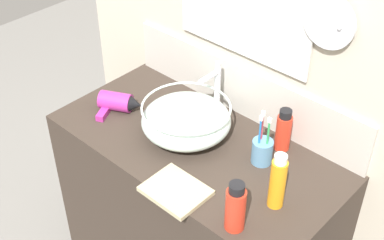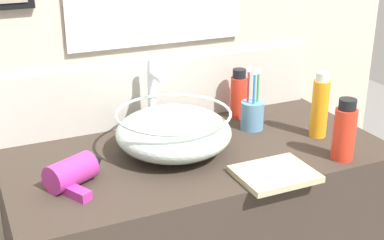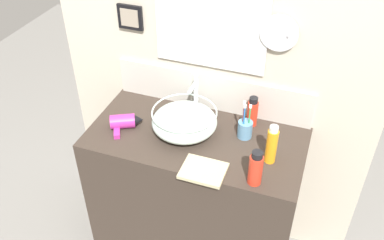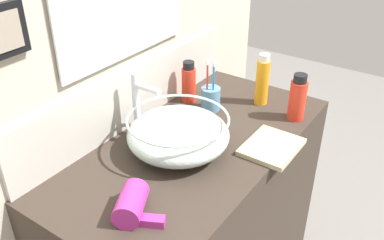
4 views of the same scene
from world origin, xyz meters
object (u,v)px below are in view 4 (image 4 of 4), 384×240
at_px(hand_towel, 272,147).
at_px(toothbrush_cup, 211,98).
at_px(glass_bowl_sink, 178,134).
at_px(spray_bottle, 189,83).
at_px(soap_dispenser, 262,80).
at_px(faucet, 139,102).
at_px(shampoo_bottle, 298,98).
at_px(hair_drier, 134,201).

bearing_deg(hand_towel, toothbrush_cup, 70.08).
height_order(glass_bowl_sink, spray_bottle, spray_bottle).
height_order(spray_bottle, soap_dispenser, soap_dispenser).
bearing_deg(hand_towel, faucet, 114.30).
bearing_deg(faucet, glass_bowl_sink, -90.00).
height_order(glass_bowl_sink, toothbrush_cup, toothbrush_cup).
relative_size(spray_bottle, hand_towel, 0.83).
bearing_deg(shampoo_bottle, hand_towel, -175.99).
distance_m(glass_bowl_sink, shampoo_bottle, 0.47).
bearing_deg(hair_drier, soap_dispenser, 0.01).
bearing_deg(toothbrush_cup, spray_bottle, 84.95).
xyz_separation_m(toothbrush_cup, hand_towel, (-0.11, -0.31, -0.04)).
height_order(faucet, toothbrush_cup, faucet).
xyz_separation_m(toothbrush_cup, soap_dispenser, (0.15, -0.13, 0.05)).
bearing_deg(spray_bottle, toothbrush_cup, -95.05).
relative_size(hair_drier, shampoo_bottle, 1.03).
xyz_separation_m(hair_drier, hand_towel, (0.48, -0.17, -0.03)).
bearing_deg(soap_dispenser, spray_bottle, 120.91).
distance_m(glass_bowl_sink, soap_dispenser, 0.45).
xyz_separation_m(spray_bottle, shampoo_bottle, (0.11, -0.40, 0.00)).
height_order(glass_bowl_sink, shampoo_bottle, shampoo_bottle).
relative_size(glass_bowl_sink, toothbrush_cup, 1.59).
height_order(glass_bowl_sink, faucet, faucet).
xyz_separation_m(faucet, spray_bottle, (0.30, 0.01, -0.05)).
relative_size(toothbrush_cup, spray_bottle, 1.24).
distance_m(glass_bowl_sink, toothbrush_cup, 0.30).
relative_size(hair_drier, toothbrush_cup, 0.88).
bearing_deg(toothbrush_cup, faucet, 162.20).
bearing_deg(hand_towel, spray_bottle, 73.74).
height_order(shampoo_bottle, soap_dispenser, soap_dispenser).
bearing_deg(spray_bottle, glass_bowl_sink, -150.44).
xyz_separation_m(faucet, hair_drier, (-0.29, -0.23, -0.10)).
xyz_separation_m(glass_bowl_sink, hair_drier, (-0.29, -0.07, -0.03)).
bearing_deg(soap_dispenser, hand_towel, -146.62).
distance_m(hair_drier, soap_dispenser, 0.74).
bearing_deg(hair_drier, glass_bowl_sink, 13.19).
relative_size(glass_bowl_sink, spray_bottle, 1.98).
distance_m(hair_drier, spray_bottle, 0.65).
xyz_separation_m(soap_dispenser, hand_towel, (-0.27, -0.17, -0.09)).
bearing_deg(spray_bottle, hair_drier, -158.04).
xyz_separation_m(hair_drier, shampoo_bottle, (0.70, -0.16, 0.05)).
bearing_deg(shampoo_bottle, glass_bowl_sink, 151.03).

